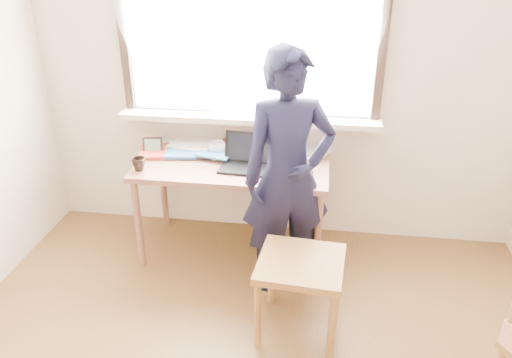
# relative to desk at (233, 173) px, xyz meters

# --- Properties ---
(room_shell) EXTENTS (3.52, 4.02, 2.61)m
(room_shell) POSITION_rel_desk_xyz_m (0.25, -1.43, 1.01)
(room_shell) COLOR beige
(room_shell) RESTS_ON ground
(desk) EXTENTS (1.30, 0.65, 0.70)m
(desk) POSITION_rel_desk_xyz_m (0.00, 0.00, 0.00)
(desk) COLOR brown
(desk) RESTS_ON ground
(laptop) EXTENTS (0.34, 0.28, 0.22)m
(laptop) POSITION_rel_desk_xyz_m (0.10, -0.03, 0.12)
(laptop) COLOR black
(laptop) RESTS_ON desk
(mug_white) EXTENTS (0.17, 0.17, 0.09)m
(mug_white) POSITION_rel_desk_xyz_m (-0.13, 0.13, 0.12)
(mug_white) COLOR white
(mug_white) RESTS_ON desk
(mug_dark) EXTENTS (0.13, 0.13, 0.09)m
(mug_dark) POSITION_rel_desk_xyz_m (-0.59, -0.19, 0.12)
(mug_dark) COLOR black
(mug_dark) RESTS_ON desk
(mouse) EXTENTS (0.09, 0.06, 0.03)m
(mouse) POSITION_rel_desk_xyz_m (0.51, -0.10, 0.09)
(mouse) COLOR black
(mouse) RESTS_ON desk
(desk_clutter) EXTENTS (0.84, 0.56, 0.05)m
(desk_clutter) POSITION_rel_desk_xyz_m (-0.25, 0.19, 0.10)
(desk_clutter) COLOR white
(desk_clutter) RESTS_ON desk
(book_a) EXTENTS (0.22, 0.27, 0.02)m
(book_a) POSITION_rel_desk_xyz_m (-0.40, 0.20, 0.08)
(book_a) COLOR white
(book_a) RESTS_ON desk
(book_b) EXTENTS (0.27, 0.30, 0.02)m
(book_b) POSITION_rel_desk_xyz_m (0.46, 0.27, 0.08)
(book_b) COLOR white
(book_b) RESTS_ON desk
(picture_frame) EXTENTS (0.14, 0.04, 0.11)m
(picture_frame) POSITION_rel_desk_xyz_m (-0.59, 0.10, 0.13)
(picture_frame) COLOR black
(picture_frame) RESTS_ON desk
(work_chair) EXTENTS (0.50, 0.48, 0.48)m
(work_chair) POSITION_rel_desk_xyz_m (0.52, -0.75, -0.22)
(work_chair) COLOR olive
(work_chair) RESTS_ON ground
(person) EXTENTS (0.66, 0.54, 1.56)m
(person) POSITION_rel_desk_xyz_m (0.40, -0.32, 0.16)
(person) COLOR black
(person) RESTS_ON ground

